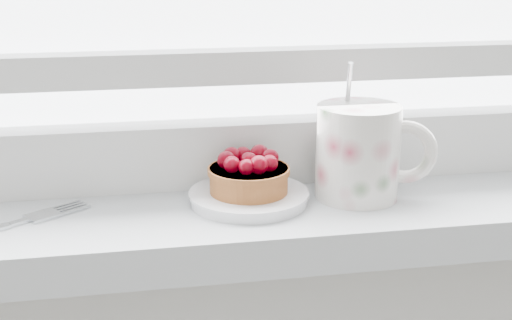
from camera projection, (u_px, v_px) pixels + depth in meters
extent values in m
cube|color=silver|center=(235.00, 221.00, 0.74)|extent=(1.60, 0.20, 0.04)
cube|color=silver|center=(225.00, 151.00, 0.79)|extent=(1.30, 0.05, 0.07)
cube|color=silver|center=(224.00, 66.00, 0.76)|extent=(1.30, 0.04, 0.04)
cylinder|color=white|center=(249.00, 197.00, 0.73)|extent=(0.12, 0.12, 0.01)
cylinder|color=brown|center=(249.00, 180.00, 0.73)|extent=(0.08, 0.08, 0.03)
cylinder|color=brown|center=(249.00, 170.00, 0.72)|extent=(0.08, 0.08, 0.01)
sphere|color=#4B0009|center=(249.00, 161.00, 0.72)|extent=(0.02, 0.02, 0.02)
sphere|color=#4B0009|center=(270.00, 158.00, 0.73)|extent=(0.02, 0.02, 0.02)
sphere|color=#4B0009|center=(259.00, 154.00, 0.74)|extent=(0.02, 0.02, 0.02)
sphere|color=#4B0009|center=(243.00, 155.00, 0.74)|extent=(0.02, 0.02, 0.02)
sphere|color=#4B0009|center=(232.00, 156.00, 0.74)|extent=(0.02, 0.02, 0.02)
sphere|color=#4B0009|center=(226.00, 160.00, 0.72)|extent=(0.02, 0.02, 0.02)
sphere|color=#4B0009|center=(232.00, 165.00, 0.71)|extent=(0.02, 0.02, 0.02)
sphere|color=#4B0009|center=(247.00, 167.00, 0.70)|extent=(0.02, 0.02, 0.02)
sphere|color=#4B0009|center=(259.00, 165.00, 0.70)|extent=(0.02, 0.02, 0.02)
sphere|color=#4B0009|center=(269.00, 163.00, 0.71)|extent=(0.02, 0.02, 0.02)
cylinder|color=silver|center=(358.00, 152.00, 0.74)|extent=(0.11, 0.11, 0.10)
cylinder|color=black|center=(360.00, 110.00, 0.72)|extent=(0.08, 0.08, 0.01)
torus|color=silver|center=(404.00, 152.00, 0.73)|extent=(0.07, 0.03, 0.07)
cylinder|color=silver|center=(348.00, 90.00, 0.74)|extent=(0.01, 0.02, 0.06)
cube|color=silver|center=(20.00, 222.00, 0.68)|extent=(0.02, 0.02, 0.00)
cube|color=silver|center=(43.00, 215.00, 0.70)|extent=(0.04, 0.04, 0.00)
cube|color=silver|center=(75.00, 210.00, 0.71)|extent=(0.03, 0.02, 0.00)
cube|color=silver|center=(72.00, 208.00, 0.71)|extent=(0.03, 0.02, 0.00)
cube|color=silver|center=(69.00, 207.00, 0.72)|extent=(0.03, 0.02, 0.00)
cube|color=silver|center=(65.00, 205.00, 0.72)|extent=(0.03, 0.02, 0.00)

